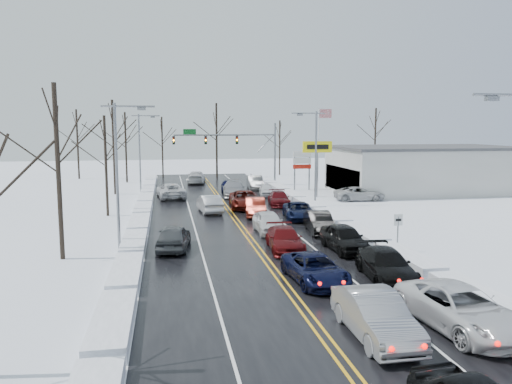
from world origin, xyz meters
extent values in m
plane|color=white|center=(0.00, 0.00, 0.00)|extent=(160.00, 160.00, 0.00)
cube|color=black|center=(0.00, 2.00, 0.01)|extent=(14.00, 84.00, 0.01)
cube|color=white|center=(-7.60, 2.00, 0.00)|extent=(1.45, 72.00, 0.60)
cube|color=white|center=(7.60, 2.00, 0.00)|extent=(1.45, 72.00, 0.60)
cylinder|color=slate|center=(8.50, 28.00, 4.00)|extent=(0.24, 0.24, 8.00)
cylinder|color=slate|center=(2.00, 28.00, 6.50)|extent=(13.00, 0.18, 0.18)
cylinder|color=slate|center=(7.30, 28.00, 5.40)|extent=(2.33, 0.10, 2.33)
cube|color=#0C591E|center=(-2.50, 28.00, 6.90)|extent=(1.60, 0.08, 0.70)
cube|color=black|center=(3.50, 28.00, 5.85)|extent=(0.32, 0.25, 1.05)
sphere|color=#3F0705|center=(3.50, 27.84, 6.15)|extent=(0.20, 0.20, 0.20)
sphere|color=orange|center=(3.50, 27.84, 5.85)|extent=(0.22, 0.22, 0.22)
sphere|color=black|center=(3.50, 27.84, 5.55)|extent=(0.20, 0.20, 0.20)
cube|color=black|center=(-0.50, 28.00, 5.85)|extent=(0.32, 0.25, 1.05)
sphere|color=#3F0705|center=(-0.50, 27.84, 6.15)|extent=(0.20, 0.20, 0.20)
sphere|color=orange|center=(-0.50, 27.84, 5.85)|extent=(0.22, 0.22, 0.22)
sphere|color=black|center=(-0.50, 27.84, 5.55)|extent=(0.20, 0.20, 0.20)
cube|color=black|center=(-4.50, 28.00, 5.85)|extent=(0.32, 0.25, 1.05)
sphere|color=#3F0705|center=(-4.50, 27.84, 6.15)|extent=(0.20, 0.20, 0.20)
sphere|color=orange|center=(-4.50, 27.84, 5.85)|extent=(0.22, 0.22, 0.22)
sphere|color=black|center=(-4.50, 27.84, 5.55)|extent=(0.20, 0.20, 0.20)
cylinder|color=slate|center=(10.50, 16.00, 2.80)|extent=(0.20, 0.20, 5.60)
cube|color=#FEEC0D|center=(10.50, 16.00, 5.40)|extent=(3.20, 0.30, 1.20)
cube|color=black|center=(10.50, 15.83, 5.40)|extent=(2.40, 0.04, 0.50)
cylinder|color=slate|center=(9.60, 22.00, 2.00)|extent=(0.16, 0.16, 4.00)
cylinder|color=slate|center=(11.40, 22.00, 2.00)|extent=(0.16, 0.16, 4.00)
cube|color=white|center=(10.50, 22.00, 4.30)|extent=(2.20, 0.22, 0.70)
cube|color=white|center=(10.50, 22.00, 3.50)|extent=(2.20, 0.22, 0.70)
cube|color=#B41A0D|center=(10.50, 22.00, 2.80)|extent=(2.20, 0.22, 0.50)
cylinder|color=slate|center=(8.20, -8.00, 1.10)|extent=(0.08, 0.08, 2.20)
cube|color=white|center=(8.20, -8.00, 2.00)|extent=(0.55, 0.05, 0.70)
cube|color=black|center=(8.20, -8.04, 2.00)|extent=(0.35, 0.02, 0.15)
cylinder|color=silver|center=(15.00, 30.00, 5.00)|extent=(0.14, 0.14, 10.00)
cube|color=beige|center=(24.00, 18.00, 2.50)|extent=(20.00, 12.00, 5.00)
cube|color=#262628|center=(14.05, 18.00, 1.60)|extent=(0.10, 11.00, 2.80)
cube|color=#3F3F42|center=(24.00, 18.00, 5.15)|extent=(20.40, 12.40, 0.30)
cylinder|color=slate|center=(7.70, -18.00, 8.80)|extent=(3.20, 0.12, 0.12)
cube|color=slate|center=(6.90, -18.00, 8.65)|extent=(0.50, 0.25, 0.18)
cylinder|color=slate|center=(8.50, 10.00, 4.50)|extent=(0.18, 0.18, 9.00)
cylinder|color=slate|center=(7.70, 10.00, 8.80)|extent=(3.20, 0.12, 0.12)
cube|color=slate|center=(6.90, 10.00, 8.65)|extent=(0.50, 0.25, 0.18)
cylinder|color=slate|center=(-8.50, -4.00, 4.50)|extent=(0.18, 0.18, 9.00)
cylinder|color=slate|center=(-7.70, -4.00, 8.80)|extent=(3.20, 0.12, 0.12)
cube|color=slate|center=(-6.90, -4.00, 8.65)|extent=(0.50, 0.25, 0.18)
cylinder|color=slate|center=(-8.50, 24.00, 4.50)|extent=(0.18, 0.18, 9.00)
cylinder|color=slate|center=(-7.70, 24.00, 8.80)|extent=(3.20, 0.12, 0.12)
cube|color=slate|center=(-6.90, 24.00, 8.65)|extent=(0.50, 0.25, 0.18)
cylinder|color=#2D231C|center=(-11.50, -6.00, 5.00)|extent=(0.27, 0.27, 10.00)
cylinder|color=#2D231C|center=(-10.50, 8.00, 4.25)|extent=(0.23, 0.23, 8.50)
cylinder|color=#2D231C|center=(-11.20, 22.00, 5.25)|extent=(0.28, 0.28, 10.50)
cylinder|color=#2D231C|center=(-10.80, 34.00, 4.75)|extent=(0.25, 0.25, 9.50)
cylinder|color=#2D231C|center=(-18.00, 40.00, 5.00)|extent=(0.27, 0.27, 10.00)
cylinder|color=#2D231C|center=(-6.00, 41.00, 4.50)|extent=(0.24, 0.24, 9.00)
cylinder|color=#2D231C|center=(2.00, 39.00, 5.50)|extent=(0.29, 0.29, 11.00)
cylinder|color=#2D231C|center=(12.00, 40.50, 4.25)|extent=(0.23, 0.23, 8.50)
cylinder|color=#2D231C|center=(28.00, 41.00, 5.25)|extent=(0.28, 0.28, 10.50)
imported|color=gray|center=(1.80, -19.36, 0.00)|extent=(1.76, 5.01, 1.65)
imported|color=black|center=(1.56, -12.78, 0.00)|extent=(2.61, 5.10, 1.38)
imported|color=#510A0C|center=(1.57, -6.37, 0.00)|extent=(2.29, 4.97, 1.41)
imported|color=white|center=(1.63, -1.18, 0.00)|extent=(1.84, 4.55, 1.55)
imported|color=#52120A|center=(1.89, 5.73, 0.00)|extent=(2.20, 4.86, 1.55)
imported|color=#4F100A|center=(1.65, 9.81, 0.00)|extent=(3.07, 6.02, 1.63)
imported|color=gray|center=(1.72, 17.94, 0.00)|extent=(2.91, 5.95, 1.67)
imported|color=black|center=(1.60, 22.37, 0.00)|extent=(1.91, 4.04, 1.34)
imported|color=silver|center=(5.29, -19.21, 0.00)|extent=(3.25, 6.03, 1.61)
imported|color=black|center=(5.17, -12.95, 0.00)|extent=(2.55, 5.29, 1.49)
imported|color=black|center=(5.14, -7.11, 0.00)|extent=(2.06, 4.81, 1.62)
imported|color=black|center=(5.21, -1.77, 0.00)|extent=(2.07, 4.72, 1.51)
imported|color=black|center=(5.16, 3.57, 0.00)|extent=(2.95, 5.27, 1.39)
imported|color=#4A090D|center=(5.13, 10.82, 0.00)|extent=(2.43, 4.85, 1.35)
imported|color=silver|center=(5.25, 17.37, 0.00)|extent=(2.02, 4.04, 1.32)
imported|color=#383A3C|center=(5.07, 23.59, 0.00)|extent=(2.09, 5.06, 1.63)
imported|color=silver|center=(-1.79, 8.13, 0.00)|extent=(2.10, 4.91, 1.57)
imported|color=silver|center=(-5.07, 17.59, 0.00)|extent=(3.28, 6.10, 1.63)
imported|color=silver|center=(-1.55, 31.07, 0.00)|extent=(2.94, 5.88, 1.64)
imported|color=#45484A|center=(-5.15, -4.88, 0.00)|extent=(2.49, 4.87, 1.59)
imported|color=#BBBBBD|center=(14.02, 12.54, 0.00)|extent=(5.35, 2.83, 1.43)
imported|color=black|center=(16.95, 16.16, 0.00)|extent=(2.40, 5.45, 1.56)
imported|color=black|center=(14.97, 22.01, 0.00)|extent=(2.16, 4.46, 1.47)
camera|label=1|loc=(-5.50, -35.54, 7.60)|focal=35.00mm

